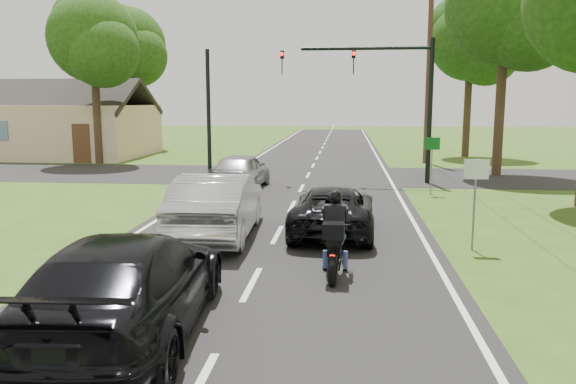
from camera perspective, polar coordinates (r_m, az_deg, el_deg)
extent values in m
plane|color=#2E5116|center=(10.77, -3.71, -9.36)|extent=(140.00, 140.00, 0.00)
cube|color=black|center=(20.43, 0.94, -0.45)|extent=(8.00, 100.00, 0.01)
cube|color=black|center=(26.35, 2.07, 1.71)|extent=(60.00, 7.00, 0.01)
torus|color=black|center=(11.96, 4.93, -5.97)|extent=(0.15, 0.61, 0.60)
torus|color=black|center=(10.64, 4.54, -7.89)|extent=(0.17, 0.66, 0.66)
cube|color=black|center=(11.31, 4.79, -5.41)|extent=(0.29, 0.88, 0.27)
sphere|color=black|center=(11.50, 4.87, -4.33)|extent=(0.31, 0.31, 0.31)
cube|color=black|center=(10.96, 4.71, -4.99)|extent=(0.33, 0.51, 0.09)
cube|color=#FF0C07|center=(10.46, 4.53, -6.51)|extent=(0.09, 0.03, 0.05)
cylinder|color=silver|center=(10.90, 5.40, -7.58)|extent=(0.11, 0.73, 0.08)
cylinder|color=black|center=(11.64, 4.92, -3.33)|extent=(0.57, 0.05, 0.03)
cube|color=black|center=(10.63, 4.65, -3.92)|extent=(0.42, 0.38, 0.29)
cube|color=black|center=(11.05, 4.79, -2.78)|extent=(0.37, 0.21, 0.55)
sphere|color=black|center=(11.03, 4.84, -0.53)|extent=(0.27, 0.27, 0.27)
cylinder|color=navy|center=(11.58, 3.81, -6.93)|extent=(0.11, 0.11, 0.41)
cylinder|color=navy|center=(11.56, 5.82, -6.98)|extent=(0.11, 0.11, 0.41)
imported|color=black|center=(14.72, 4.65, -1.79)|extent=(2.18, 4.51, 1.24)
imported|color=#BABABF|center=(14.32, -7.13, -1.33)|extent=(1.94, 5.04, 1.64)
imported|color=#999CA1|center=(22.17, -4.80, 2.16)|extent=(1.96, 4.31, 1.44)
imported|color=black|center=(8.61, -16.00, -9.05)|extent=(2.52, 5.44, 1.54)
cylinder|color=black|center=(24.32, 14.22, 7.90)|extent=(0.20, 0.20, 6.00)
cylinder|color=black|center=(24.18, 7.93, 14.25)|extent=(5.40, 0.14, 0.14)
imported|color=black|center=(24.13, 6.68, 12.98)|extent=(0.16, 0.36, 1.00)
imported|color=black|center=(24.28, -0.61, 13.02)|extent=(0.16, 0.36, 1.00)
sphere|color=#FF0C07|center=(23.97, 6.70, 13.80)|extent=(0.16, 0.16, 0.16)
sphere|color=#FF0C07|center=(24.12, -0.66, 13.83)|extent=(0.16, 0.16, 0.16)
cylinder|color=black|center=(28.91, -8.07, 8.24)|extent=(0.20, 0.20, 6.00)
cylinder|color=brown|center=(32.42, 14.09, 11.69)|extent=(0.28, 0.28, 10.00)
cylinder|color=slate|center=(13.62, 18.38, -1.54)|extent=(0.05, 0.05, 2.00)
cube|color=silver|center=(13.46, 18.60, 2.20)|extent=(0.55, 0.04, 0.45)
cylinder|color=slate|center=(21.44, 14.35, 2.40)|extent=(0.05, 0.05, 2.00)
cube|color=#0C591E|center=(21.33, 14.46, 4.79)|extent=(0.55, 0.04, 0.45)
cylinder|color=#332316|center=(27.98, 20.77, 8.74)|extent=(0.44, 0.44, 7.00)
sphere|color=#16340E|center=(28.31, 21.28, 17.36)|extent=(5.40, 5.40, 5.40)
sphere|color=#16340E|center=(27.74, 23.43, 15.59)|extent=(4.32, 4.32, 4.32)
cylinder|color=#332316|center=(36.84, 17.78, 8.42)|extent=(0.44, 0.44, 6.44)
sphere|color=#16340E|center=(37.02, 18.08, 14.48)|extent=(4.95, 4.95, 4.95)
sphere|color=#16340E|center=(36.48, 19.54, 13.22)|extent=(3.96, 3.96, 3.96)
cylinder|color=#332316|center=(33.06, -18.86, 8.09)|extent=(0.44, 0.44, 6.16)
sphere|color=#16340E|center=(33.23, -19.20, 14.55)|extent=(4.80, 4.80, 4.80)
sphere|color=#16340E|center=(32.25, -18.29, 13.39)|extent=(3.84, 3.84, 3.84)
cylinder|color=#332316|center=(43.05, -15.74, 8.75)|extent=(0.44, 0.44, 6.72)
sphere|color=#16340E|center=(43.23, -15.99, 14.16)|extent=(5.40, 5.40, 5.40)
sphere|color=#16340E|center=(42.17, -15.14, 13.18)|extent=(4.32, 4.32, 4.32)
cube|color=tan|center=(38.45, -21.71, 5.81)|extent=(10.00, 8.00, 3.20)
cube|color=black|center=(36.64, -23.35, 8.87)|extent=(10.20, 4.00, 2.29)
cube|color=black|center=(40.19, -20.56, 8.99)|extent=(10.20, 4.00, 2.29)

